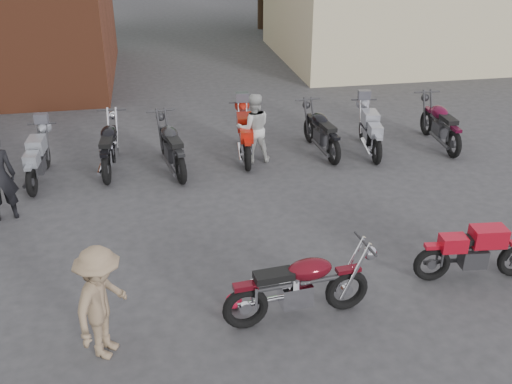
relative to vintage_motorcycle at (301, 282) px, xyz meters
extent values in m
plane|color=#313133|center=(-0.09, 0.61, -0.61)|extent=(90.00, 90.00, 0.00)
cube|color=#BCB486|center=(8.41, 15.61, 1.14)|extent=(10.00, 8.00, 3.50)
ellipsoid|color=red|center=(-0.90, 0.40, -0.50)|extent=(0.32, 0.32, 0.23)
imported|color=#B7B7B3|center=(0.41, 5.85, 0.20)|extent=(0.80, 0.62, 1.63)
imported|color=#876F53|center=(-2.69, -0.23, 0.19)|extent=(1.00, 1.20, 1.61)
camera|label=1|loc=(-1.86, -6.40, 4.67)|focal=40.00mm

